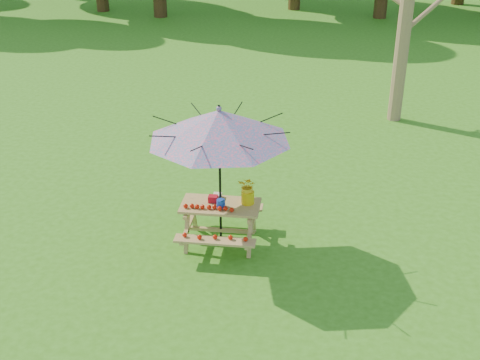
# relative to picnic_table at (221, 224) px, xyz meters

# --- Properties ---
(picnic_table) EXTENTS (1.20, 1.32, 0.67)m
(picnic_table) POSITION_rel_picnic_table_xyz_m (0.00, 0.00, 0.00)
(picnic_table) COLOR olive
(picnic_table) RESTS_ON ground
(patio_umbrella) EXTENTS (2.48, 2.48, 2.25)m
(patio_umbrella) POSITION_rel_picnic_table_xyz_m (0.00, 0.00, 1.62)
(patio_umbrella) COLOR black
(patio_umbrella) RESTS_ON ground
(produce_bins) EXTENTS (0.28, 0.44, 0.13)m
(produce_bins) POSITION_rel_picnic_table_xyz_m (-0.05, 0.03, 0.40)
(produce_bins) COLOR #A90D1D
(produce_bins) RESTS_ON picnic_table
(tomatoes_row) EXTENTS (0.77, 0.13, 0.07)m
(tomatoes_row) POSITION_rel_picnic_table_xyz_m (-0.15, -0.18, 0.38)
(tomatoes_row) COLOR red
(tomatoes_row) RESTS_ON picnic_table
(flower_bucket) EXTENTS (0.33, 0.30, 0.44)m
(flower_bucket) POSITION_rel_picnic_table_xyz_m (0.41, 0.09, 0.58)
(flower_bucket) COLOR #D6B80B
(flower_bucket) RESTS_ON picnic_table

